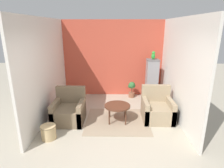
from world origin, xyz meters
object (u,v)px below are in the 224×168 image
object	(u,v)px
coffee_table	(117,107)
wicker_basket	(49,132)
birdcage	(152,81)
armchair_left	(69,111)
armchair_right	(157,109)
parrot	(153,56)
potted_plant	(132,88)

from	to	relation	value
coffee_table	wicker_basket	size ratio (longest dim) A/B	1.99
coffee_table	birdcage	size ratio (longest dim) A/B	0.48
armchair_left	birdcage	world-z (taller)	birdcage
armchair_right	parrot	distance (m)	1.99
armchair_right	birdcage	size ratio (longest dim) A/B	0.63
parrot	armchair_right	bearing A→B (deg)	-93.78
armchair_left	wicker_basket	distance (m)	0.92
parrot	wicker_basket	distance (m)	4.06
armchair_left	potted_plant	bearing A→B (deg)	45.11
wicker_basket	birdcage	bearing A→B (deg)	41.97
coffee_table	armchair_left	distance (m)	1.33
birdcage	parrot	xyz separation A→B (m)	(0.00, 0.00, 0.89)
potted_plant	birdcage	bearing A→B (deg)	-16.40
coffee_table	parrot	world-z (taller)	parrot
armchair_right	parrot	world-z (taller)	parrot
potted_plant	wicker_basket	bearing A→B (deg)	-128.15
birdcage	potted_plant	size ratio (longest dim) A/B	2.48
armchair_left	potted_plant	world-z (taller)	armchair_left
armchair_right	potted_plant	distance (m)	1.81
parrot	birdcage	bearing A→B (deg)	-90.00
armchair_left	armchair_right	distance (m)	2.45
armchair_right	parrot	size ratio (longest dim) A/B	3.23
wicker_basket	parrot	bearing A→B (deg)	42.00
armchair_right	birdcage	world-z (taller)	birdcage
birdcage	wicker_basket	world-z (taller)	birdcage
armchair_right	birdcage	distance (m)	1.57
armchair_left	parrot	size ratio (longest dim) A/B	3.23
birdcage	wicker_basket	size ratio (longest dim) A/B	4.11
armchair_right	wicker_basket	world-z (taller)	armchair_right
armchair_right	parrot	bearing A→B (deg)	86.22
coffee_table	potted_plant	world-z (taller)	potted_plant
coffee_table	armchair_right	bearing A→B (deg)	7.73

